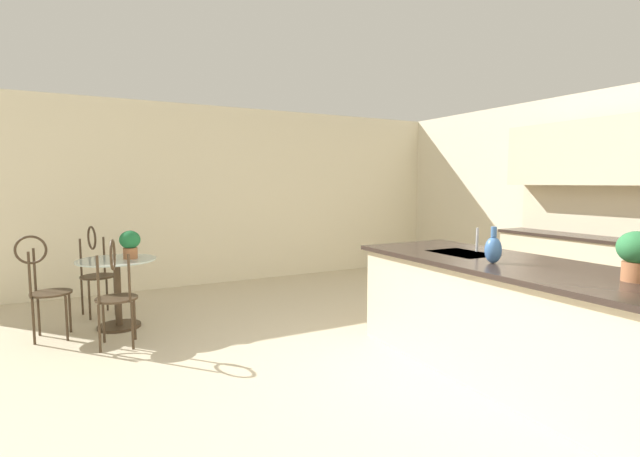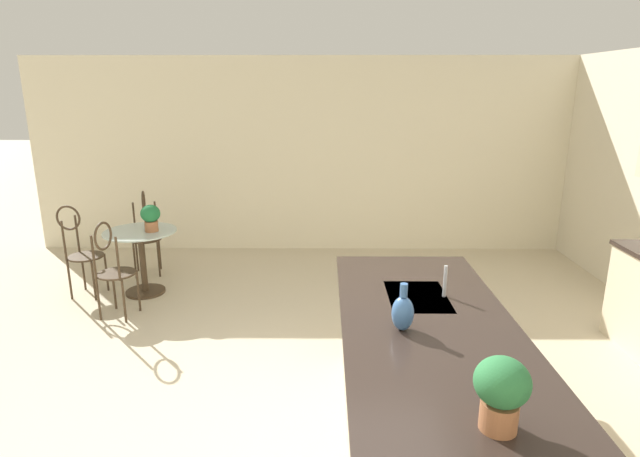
{
  "view_description": "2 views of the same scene",
  "coord_description": "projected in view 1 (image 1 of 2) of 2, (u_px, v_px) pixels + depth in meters",
  "views": [
    {
      "loc": [
        2.77,
        -2.2,
        1.55
      ],
      "look_at": [
        -1.63,
        0.13,
        1.05
      ],
      "focal_mm": 25.88,
      "sensor_mm": 36.0,
      "label": 1
    },
    {
      "loc": [
        3.0,
        0.22,
        2.29
      ],
      "look_at": [
        -1.02,
        0.18,
        1.18
      ],
      "focal_mm": 28.87,
      "sensor_mm": 36.0,
      "label": 2
    }
  ],
  "objects": [
    {
      "name": "wall_left_window",
      "position": [
        234.0,
        195.0,
        7.22
      ],
      "size": [
        0.12,
        7.8,
        2.7
      ],
      "primitive_type": "cube",
      "color": "beige",
      "rests_on": "ground"
    },
    {
      "name": "chair_by_island",
      "position": [
        96.0,
        266.0,
        5.4
      ],
      "size": [
        0.52,
        0.46,
        1.04
      ],
      "color": "#3D2D1E",
      "rests_on": "ground"
    },
    {
      "name": "upper_cabinet_run",
      "position": [
        606.0,
        152.0,
        5.25
      ],
      "size": [
        2.4,
        0.36,
        0.76
      ],
      "color": "beige",
      "rests_on": "back_counter_run"
    },
    {
      "name": "sink_faucet",
      "position": [
        477.0,
        240.0,
        4.21
      ],
      "size": [
        0.02,
        0.02,
        0.22
      ],
      "primitive_type": "cylinder",
      "color": "#B2B5BA",
      "rests_on": "kitchen_island"
    },
    {
      "name": "potted_plant_on_table",
      "position": [
        130.0,
        243.0,
        4.91
      ],
      "size": [
        0.21,
        0.21,
        0.3
      ],
      "color": "#9E603D",
      "rests_on": "bistro_table"
    },
    {
      "name": "ground_plane",
      "position": [
        402.0,
        381.0,
        3.61
      ],
      "size": [
        40.0,
        40.0,
        0.0
      ],
      "primitive_type": "plane",
      "color": "beige"
    },
    {
      "name": "kitchen_island",
      "position": [
        511.0,
        318.0,
        3.7
      ],
      "size": [
        2.8,
        1.06,
        0.92
      ],
      "color": "beige",
      "rests_on": "ground"
    },
    {
      "name": "potted_plant_counter_far",
      "position": [
        636.0,
        253.0,
        2.93
      ],
      "size": [
        0.23,
        0.23,
        0.32
      ],
      "color": "#9E603D",
      "rests_on": "kitchen_island"
    },
    {
      "name": "chair_near_window",
      "position": [
        115.0,
        288.0,
        4.28
      ],
      "size": [
        0.51,
        0.44,
        1.04
      ],
      "color": "#3D2D1E",
      "rests_on": "ground"
    },
    {
      "name": "back_counter_run",
      "position": [
        600.0,
        273.0,
        5.41
      ],
      "size": [
        2.44,
        0.64,
        1.52
      ],
      "color": "beige",
      "rests_on": "ground"
    },
    {
      "name": "vase_on_counter",
      "position": [
        493.0,
        249.0,
        3.6
      ],
      "size": [
        0.13,
        0.13,
        0.29
      ],
      "color": "#386099",
      "rests_on": "kitchen_island"
    },
    {
      "name": "chair_toward_desk",
      "position": [
        44.0,
        282.0,
        4.53
      ],
      "size": [
        0.41,
        0.5,
        1.04
      ],
      "color": "#3D2D1E",
      "rests_on": "ground"
    },
    {
      "name": "bistro_table",
      "position": [
        118.0,
        287.0,
        4.91
      ],
      "size": [
        0.8,
        0.8,
        0.74
      ],
      "color": "#3D2D1E",
      "rests_on": "ground"
    }
  ]
}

